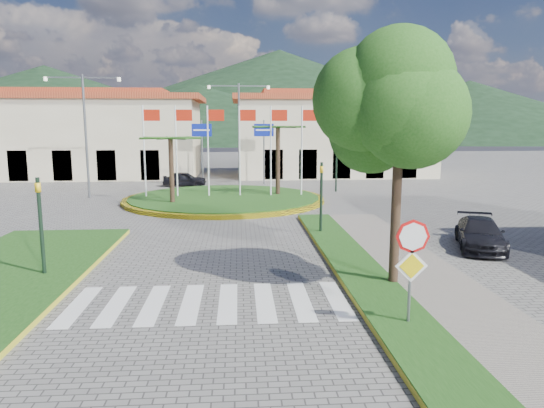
{
  "coord_description": "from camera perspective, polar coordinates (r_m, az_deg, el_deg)",
  "views": [
    {
      "loc": [
        0.93,
        -8.64,
        4.76
      ],
      "look_at": [
        2.08,
        8.0,
        2.06
      ],
      "focal_mm": 32.0,
      "sensor_mm": 36.0,
      "label": 1
    }
  ],
  "objects": [
    {
      "name": "building_right",
      "position": [
        47.52,
        7.13,
        8.11
      ],
      "size": [
        19.08,
        9.54,
        8.05
      ],
      "color": "beige",
      "rests_on": "ground"
    },
    {
      "name": "white_van",
      "position": [
        47.38,
        -20.91,
        3.5
      ],
      "size": [
        4.26,
        3.0,
        1.08
      ],
      "primitive_type": "imported",
      "rotation": [
        0.0,
        0.0,
        1.92
      ],
      "color": "silver",
      "rests_on": "ground"
    },
    {
      "name": "hill_far_west",
      "position": [
        158.93,
        -25.0,
        10.62
      ],
      "size": [
        140.0,
        140.0,
        22.0
      ],
      "primitive_type": "cone",
      "color": "black",
      "rests_on": "ground"
    },
    {
      "name": "traffic_light_right",
      "position": [
        21.13,
        5.82,
        1.5
      ],
      "size": [
        0.15,
        0.18,
        3.2
      ],
      "color": "black",
      "rests_on": "ground"
    },
    {
      "name": "car_dark_a",
      "position": [
        39.1,
        -10.25,
        2.93
      ],
      "size": [
        3.47,
        1.58,
        1.16
      ],
      "primitive_type": "imported",
      "rotation": [
        0.0,
        0.0,
        1.64
      ],
      "color": "black",
      "rests_on": "ground"
    },
    {
      "name": "direction_sign_east",
      "position": [
        39.68,
        -0.96,
        7.44
      ],
      "size": [
        1.6,
        0.14,
        5.2
      ],
      "color": "slate",
      "rests_on": "ground"
    },
    {
      "name": "building_left",
      "position": [
        48.98,
        -21.89,
        7.56
      ],
      "size": [
        23.32,
        9.54,
        8.05
      ],
      "color": "beige",
      "rests_on": "ground"
    },
    {
      "name": "deciduous_tree",
      "position": [
        14.39,
        14.83,
        10.56
      ],
      "size": [
        3.6,
        3.6,
        6.8
      ],
      "color": "black",
      "rests_on": "ground"
    },
    {
      "name": "street_lamp_centre",
      "position": [
        38.64,
        -3.89,
        8.8
      ],
      "size": [
        4.8,
        0.16,
        8.0
      ],
      "color": "slate",
      "rests_on": "ground"
    },
    {
      "name": "sidewalk_right",
      "position": [
        12.68,
        20.5,
        -13.09
      ],
      "size": [
        4.0,
        28.0,
        0.15
      ],
      "primitive_type": "cube",
      "color": "gray",
      "rests_on": "ground"
    },
    {
      "name": "ground",
      "position": [
        9.91,
        -9.39,
        -19.65
      ],
      "size": [
        160.0,
        160.0,
        0.0
      ],
      "primitive_type": "plane",
      "color": "#65625F",
      "rests_on": "ground"
    },
    {
      "name": "roundabout_island",
      "position": [
        30.99,
        -5.61,
        0.66
      ],
      "size": [
        12.7,
        12.7,
        6.0
      ],
      "color": "yellow",
      "rests_on": "ground"
    },
    {
      "name": "car_side_right",
      "position": [
        20.65,
        23.28,
        -3.23
      ],
      "size": [
        2.86,
        4.32,
        1.16
      ],
      "primitive_type": "imported",
      "rotation": [
        0.0,
        0.0,
        -0.34
      ],
      "color": "black",
      "rests_on": "ground"
    },
    {
      "name": "hill_far_mid",
      "position": [
        169.53,
        0.84,
        12.68
      ],
      "size": [
        180.0,
        180.0,
        30.0
      ],
      "primitive_type": "cone",
      "color": "black",
      "rests_on": "ground"
    },
    {
      "name": "hill_far_east",
      "position": [
        159.44,
        22.08,
        10.08
      ],
      "size": [
        120.0,
        120.0,
        18.0
      ],
      "primitive_type": "cone",
      "color": "black",
      "rests_on": "ground"
    },
    {
      "name": "hill_near_back",
      "position": [
        139.11,
        -8.6,
        10.45
      ],
      "size": [
        110.0,
        110.0,
        16.0
      ],
      "primitive_type": "cone",
      "color": "black",
      "rests_on": "ground"
    },
    {
      "name": "traffic_light_left",
      "position": [
        16.57,
        -25.59,
        -1.5
      ],
      "size": [
        0.15,
        0.18,
        3.2
      ],
      "color": "black",
      "rests_on": "ground"
    },
    {
      "name": "traffic_light_far",
      "position": [
        35.46,
        7.59,
        4.58
      ],
      "size": [
        0.18,
        0.15,
        3.2
      ],
      "color": "black",
      "rests_on": "ground"
    },
    {
      "name": "direction_sign_west",
      "position": [
        39.73,
        -8.24,
        7.35
      ],
      "size": [
        1.6,
        0.14,
        5.2
      ],
      "color": "slate",
      "rests_on": "ground"
    },
    {
      "name": "street_lamp_west",
      "position": [
        34.12,
        -21.09,
        8.16
      ],
      "size": [
        4.8,
        0.16,
        8.0
      ],
      "color": "slate",
      "rests_on": "ground"
    },
    {
      "name": "car_dark_b",
      "position": [
        45.88,
        7.99,
        3.91
      ],
      "size": [
        3.81,
        2.38,
        1.19
      ],
      "primitive_type": "imported",
      "rotation": [
        0.0,
        0.0,
        1.23
      ],
      "color": "black",
      "rests_on": "ground"
    },
    {
      "name": "stop_sign",
      "position": [
        11.7,
        16.11,
        -5.87
      ],
      "size": [
        0.8,
        0.11,
        2.65
      ],
      "color": "slate",
      "rests_on": "ground"
    },
    {
      "name": "crosswalk",
      "position": [
        13.54,
        -7.79,
        -11.45
      ],
      "size": [
        8.0,
        3.0,
        0.01
      ],
      "primitive_type": "cube",
      "color": "silver",
      "rests_on": "ground"
    },
    {
      "name": "verge_right",
      "position": [
        12.25,
        15.23,
        -13.55
      ],
      "size": [
        1.6,
        28.0,
        0.18
      ],
      "primitive_type": "cube",
      "color": "#1D4413",
      "rests_on": "ground"
    }
  ]
}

